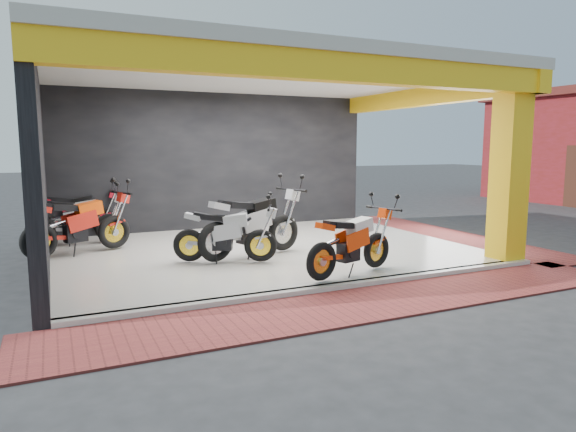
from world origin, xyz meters
name	(u,v)px	position (x,y,z in m)	size (l,w,h in m)	color
ground	(308,275)	(0.00, 0.00, 0.00)	(80.00, 80.00, 0.00)	#2D2D30
showroom_floor	(264,250)	(0.00, 2.00, 0.05)	(8.00, 6.00, 0.10)	white
showroom_ceiling	(263,73)	(0.00, 2.00, 3.60)	(8.40, 6.40, 0.20)	beige
back_wall	(218,163)	(0.00, 5.10, 1.75)	(8.20, 0.20, 3.50)	black
left_wall	(37,172)	(-4.10, 2.00, 1.75)	(0.20, 6.20, 3.50)	black
corner_column	(509,170)	(3.75, -0.75, 1.75)	(0.50, 0.50, 3.50)	yellow
header_beam_front	(341,68)	(0.00, -1.00, 3.30)	(8.40, 0.30, 0.40)	yellow
header_beam_right	(424,97)	(4.00, 2.00, 3.30)	(0.30, 6.40, 0.40)	yellow
floor_kerb	(339,287)	(0.00, -1.02, 0.05)	(8.00, 0.20, 0.10)	white
paver_front	(367,303)	(0.00, -1.80, 0.01)	(9.00, 1.40, 0.03)	#953530
paver_right	(446,235)	(4.80, 2.00, 0.01)	(1.40, 7.00, 0.03)	#953530
moto_hero	(377,233)	(1.06, -0.46, 0.72)	(2.02, 0.75, 1.23)	#FC3F0A
moto_row_a	(260,230)	(-0.56, 0.79, 0.70)	(1.97, 0.73, 1.20)	#AFB1B8
moto_row_b	(283,215)	(0.21, 1.51, 0.84)	(2.41, 0.89, 1.47)	#B2B4BA
moto_row_c	(113,216)	(-2.80, 3.14, 0.79)	(2.25, 0.83, 1.37)	red
moto_row_d	(105,208)	(-2.80, 4.98, 0.73)	(2.08, 0.77, 1.27)	red
moto_row_e	(109,214)	(-2.80, 3.92, 0.74)	(2.08, 0.77, 1.27)	#989B9F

